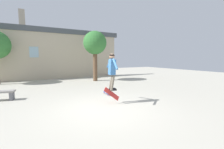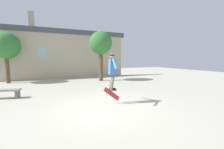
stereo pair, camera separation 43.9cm
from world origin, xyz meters
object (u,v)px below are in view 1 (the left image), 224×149
skater (112,69)px  skateboard_flipping (112,94)px  skateboard_resting (108,93)px  tree_right (95,44)px

skater → skateboard_flipping: bearing=-140.7°
skater → skateboard_resting: bearing=79.6°
tree_right → skater: size_ratio=2.74×
skateboard_flipping → tree_right: bearing=81.0°
tree_right → skateboard_flipping: tree_right is taller
tree_right → skateboard_flipping: bearing=-106.3°
tree_right → skateboard_resting: size_ratio=5.22×
skateboard_resting → skateboard_flipping: bearing=-19.5°
tree_right → skateboard_resting: bearing=-104.6°
tree_right → skateboard_resting: tree_right is taller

